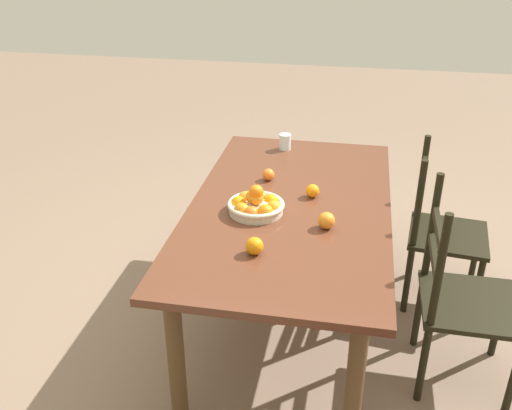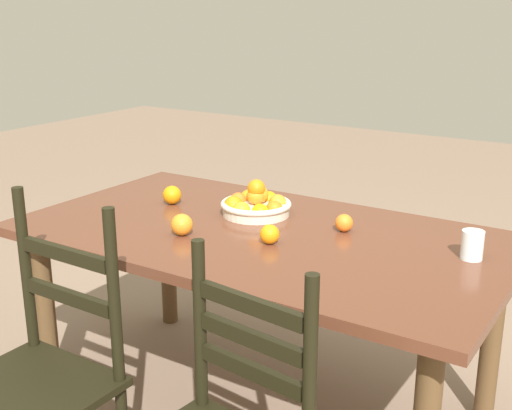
{
  "view_description": "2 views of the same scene",
  "coord_description": "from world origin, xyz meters",
  "px_view_note": "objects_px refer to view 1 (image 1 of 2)",
  "views": [
    {
      "loc": [
        2.55,
        0.3,
        2.06
      ],
      "look_at": [
        0.12,
        -0.15,
        0.78
      ],
      "focal_mm": 39.98,
      "sensor_mm": 36.0,
      "label": 1
    },
    {
      "loc": [
        -1.23,
        1.96,
        1.54
      ],
      "look_at": [
        0.12,
        -0.15,
        0.78
      ],
      "focal_mm": 46.34,
      "sensor_mm": 36.0,
      "label": 2
    }
  ],
  "objects_px": {
    "orange_loose_2": "(313,191)",
    "orange_loose_3": "(254,246)",
    "chair_by_cabinet": "(461,300)",
    "orange_loose_0": "(268,175)",
    "fruit_bowl": "(255,205)",
    "orange_loose_1": "(326,221)",
    "chair_near_window": "(440,232)",
    "dining_table": "(290,219)",
    "drinking_glass": "(285,142)"
  },
  "relations": [
    {
      "from": "orange_loose_2",
      "to": "orange_loose_3",
      "type": "relative_size",
      "value": 0.89
    },
    {
      "from": "chair_near_window",
      "to": "orange_loose_2",
      "type": "bearing_deg",
      "value": 118.22
    },
    {
      "from": "fruit_bowl",
      "to": "orange_loose_1",
      "type": "bearing_deg",
      "value": 75.64
    },
    {
      "from": "chair_near_window",
      "to": "orange_loose_0",
      "type": "bearing_deg",
      "value": 103.57
    },
    {
      "from": "fruit_bowl",
      "to": "orange_loose_0",
      "type": "xyz_separation_m",
      "value": [
        -0.39,
        -0.0,
        -0.01
      ]
    },
    {
      "from": "orange_loose_3",
      "to": "drinking_glass",
      "type": "bearing_deg",
      "value": -178.07
    },
    {
      "from": "chair_near_window",
      "to": "chair_by_cabinet",
      "type": "xyz_separation_m",
      "value": [
        0.65,
        0.03,
        0.0
      ]
    },
    {
      "from": "fruit_bowl",
      "to": "drinking_glass",
      "type": "xyz_separation_m",
      "value": [
        -0.86,
        0.02,
        0.01
      ]
    },
    {
      "from": "chair_by_cabinet",
      "to": "orange_loose_2",
      "type": "xyz_separation_m",
      "value": [
        -0.37,
        -0.74,
        0.32
      ]
    },
    {
      "from": "orange_loose_2",
      "to": "drinking_glass",
      "type": "distance_m",
      "value": 0.68
    },
    {
      "from": "chair_by_cabinet",
      "to": "orange_loose_2",
      "type": "height_order",
      "value": "chair_by_cabinet"
    },
    {
      "from": "dining_table",
      "to": "fruit_bowl",
      "type": "xyz_separation_m",
      "value": [
        0.12,
        -0.16,
        0.13
      ]
    },
    {
      "from": "chair_by_cabinet",
      "to": "orange_loose_1",
      "type": "xyz_separation_m",
      "value": [
        -0.06,
        -0.65,
        0.33
      ]
    },
    {
      "from": "chair_near_window",
      "to": "fruit_bowl",
      "type": "relative_size",
      "value": 3.35
    },
    {
      "from": "orange_loose_0",
      "to": "orange_loose_2",
      "type": "distance_m",
      "value": 0.31
    },
    {
      "from": "chair_near_window",
      "to": "orange_loose_3",
      "type": "distance_m",
      "value": 1.3
    },
    {
      "from": "chair_by_cabinet",
      "to": "orange_loose_1",
      "type": "relative_size",
      "value": 12.51
    },
    {
      "from": "orange_loose_1",
      "to": "orange_loose_2",
      "type": "relative_size",
      "value": 1.15
    },
    {
      "from": "fruit_bowl",
      "to": "orange_loose_2",
      "type": "distance_m",
      "value": 0.34
    },
    {
      "from": "dining_table",
      "to": "chair_near_window",
      "type": "relative_size",
      "value": 1.91
    },
    {
      "from": "fruit_bowl",
      "to": "orange_loose_1",
      "type": "relative_size",
      "value": 3.54
    },
    {
      "from": "dining_table",
      "to": "fruit_bowl",
      "type": "distance_m",
      "value": 0.24
    },
    {
      "from": "chair_near_window",
      "to": "orange_loose_0",
      "type": "distance_m",
      "value": 1.03
    },
    {
      "from": "chair_by_cabinet",
      "to": "orange_loose_3",
      "type": "height_order",
      "value": "chair_by_cabinet"
    },
    {
      "from": "chair_near_window",
      "to": "orange_loose_3",
      "type": "xyz_separation_m",
      "value": [
        0.88,
        -0.9,
        0.33
      ]
    },
    {
      "from": "drinking_glass",
      "to": "dining_table",
      "type": "bearing_deg",
      "value": 10.17
    },
    {
      "from": "orange_loose_0",
      "to": "orange_loose_3",
      "type": "distance_m",
      "value": 0.76
    },
    {
      "from": "fruit_bowl",
      "to": "drinking_glass",
      "type": "distance_m",
      "value": 0.86
    },
    {
      "from": "chair_near_window",
      "to": "orange_loose_0",
      "type": "xyz_separation_m",
      "value": [
        0.12,
        -0.97,
        0.32
      ]
    },
    {
      "from": "fruit_bowl",
      "to": "orange_loose_0",
      "type": "bearing_deg",
      "value": -179.85
    },
    {
      "from": "orange_loose_1",
      "to": "drinking_glass",
      "type": "xyz_separation_m",
      "value": [
        -0.95,
        -0.33,
        0.01
      ]
    },
    {
      "from": "orange_loose_2",
      "to": "orange_loose_3",
      "type": "xyz_separation_m",
      "value": [
        0.6,
        -0.19,
        0.0
      ]
    },
    {
      "from": "dining_table",
      "to": "orange_loose_3",
      "type": "height_order",
      "value": "orange_loose_3"
    },
    {
      "from": "orange_loose_2",
      "to": "fruit_bowl",
      "type": "bearing_deg",
      "value": -49.07
    },
    {
      "from": "chair_near_window",
      "to": "orange_loose_1",
      "type": "height_order",
      "value": "chair_near_window"
    },
    {
      "from": "orange_loose_3",
      "to": "orange_loose_0",
      "type": "bearing_deg",
      "value": -174.96
    },
    {
      "from": "orange_loose_1",
      "to": "chair_near_window",
      "type": "bearing_deg",
      "value": 134.08
    },
    {
      "from": "fruit_bowl",
      "to": "orange_loose_3",
      "type": "relative_size",
      "value": 3.62
    },
    {
      "from": "orange_loose_3",
      "to": "chair_near_window",
      "type": "bearing_deg",
      "value": 134.24
    },
    {
      "from": "dining_table",
      "to": "orange_loose_1",
      "type": "distance_m",
      "value": 0.32
    },
    {
      "from": "dining_table",
      "to": "orange_loose_1",
      "type": "xyz_separation_m",
      "value": [
        0.21,
        0.2,
        0.13
      ]
    },
    {
      "from": "chair_near_window",
      "to": "chair_by_cabinet",
      "type": "bearing_deg",
      "value": -170.29
    },
    {
      "from": "orange_loose_1",
      "to": "orange_loose_2",
      "type": "height_order",
      "value": "orange_loose_1"
    },
    {
      "from": "dining_table",
      "to": "orange_loose_3",
      "type": "distance_m",
      "value": 0.52
    },
    {
      "from": "chair_by_cabinet",
      "to": "orange_loose_3",
      "type": "xyz_separation_m",
      "value": [
        0.23,
        -0.93,
        0.33
      ]
    },
    {
      "from": "orange_loose_3",
      "to": "drinking_glass",
      "type": "height_order",
      "value": "drinking_glass"
    },
    {
      "from": "orange_loose_1",
      "to": "dining_table",
      "type": "bearing_deg",
      "value": -137.29
    },
    {
      "from": "orange_loose_3",
      "to": "orange_loose_2",
      "type": "bearing_deg",
      "value": 162.17
    },
    {
      "from": "chair_near_window",
      "to": "orange_loose_1",
      "type": "relative_size",
      "value": 11.83
    },
    {
      "from": "orange_loose_0",
      "to": "chair_by_cabinet",
      "type": "bearing_deg",
      "value": 62.01
    }
  ]
}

